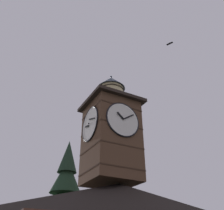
% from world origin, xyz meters
% --- Properties ---
extents(clock_tower, '(4.14, 4.14, 9.17)m').
position_xyz_m(clock_tower, '(-0.30, -2.56, 10.30)').
color(clock_tower, brown).
rests_on(clock_tower, building_main).
extents(moon, '(2.39, 2.39, 2.39)m').
position_xyz_m(moon, '(-11.68, -32.30, 16.76)').
color(moon, silver).
extents(flying_bird_high, '(0.44, 0.67, 0.15)m').
position_xyz_m(flying_bird_high, '(-5.86, -0.64, 20.33)').
color(flying_bird_high, black).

